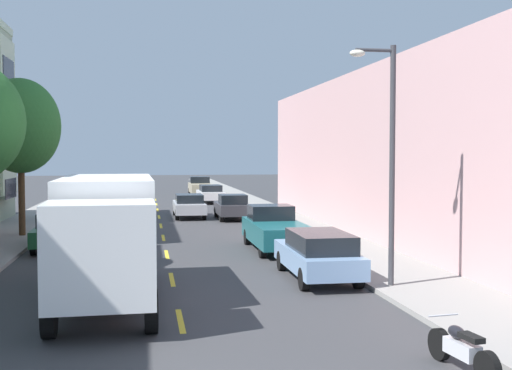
# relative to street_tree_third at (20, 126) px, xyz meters

# --- Properties ---
(ground_plane) EXTENTS (160.00, 160.00, 0.00)m
(ground_plane) POSITION_rel_street_tree_third_xyz_m (6.40, 7.03, -5.14)
(ground_plane) COLOR #38383A
(sidewalk_left) EXTENTS (3.20, 120.00, 0.14)m
(sidewalk_left) POSITION_rel_street_tree_third_xyz_m (-0.70, 5.03, -5.07)
(sidewalk_left) COLOR gray
(sidewalk_left) RESTS_ON ground_plane
(sidewalk_right) EXTENTS (3.20, 120.00, 0.14)m
(sidewalk_right) POSITION_rel_street_tree_third_xyz_m (13.50, 5.03, -5.07)
(sidewalk_right) COLOR gray
(sidewalk_right) RESTS_ON ground_plane
(lane_centerline_dashes) EXTENTS (0.14, 47.20, 0.01)m
(lane_centerline_dashes) POSITION_rel_street_tree_third_xyz_m (6.40, 1.53, -5.14)
(lane_centerline_dashes) COLOR yellow
(lane_centerline_dashes) RESTS_ON ground_plane
(apartment_block_opposite) EXTENTS (10.00, 36.00, 7.69)m
(apartment_block_opposite) POSITION_rel_street_tree_third_xyz_m (20.10, -2.97, -1.30)
(apartment_block_opposite) COLOR #CC9E9E
(apartment_block_opposite) RESTS_ON ground_plane
(street_tree_third) EXTENTS (3.59, 3.59, 7.19)m
(street_tree_third) POSITION_rel_street_tree_third_xyz_m (0.00, 0.00, 0.00)
(street_tree_third) COLOR #47331E
(street_tree_third) RESTS_ON sidewalk_left
(street_lamp) EXTENTS (1.35, 0.28, 6.78)m
(street_lamp) POSITION_rel_street_tree_third_xyz_m (12.35, -13.58, -1.07)
(street_lamp) COLOR #38383D
(street_lamp) RESTS_ON sidewalk_right
(delivery_box_truck) EXTENTS (2.55, 7.92, 3.24)m
(delivery_box_truck) POSITION_rel_street_tree_third_xyz_m (4.60, -13.68, -3.28)
(delivery_box_truck) COLOR white
(delivery_box_truck) RESTS_ON ground_plane
(parked_sedan_white) EXTENTS (1.89, 4.54, 1.43)m
(parked_sedan_white) POSITION_rel_street_tree_third_xyz_m (10.63, 19.70, -4.39)
(parked_sedan_white) COLOR silver
(parked_sedan_white) RESTS_ON ground_plane
(parked_pickup_champagne) EXTENTS (2.02, 5.31, 1.73)m
(parked_pickup_champagne) POSITION_rel_street_tree_third_xyz_m (10.60, 28.64, -4.32)
(parked_pickup_champagne) COLOR tan
(parked_pickup_champagne) RESTS_ON ground_plane
(parked_wagon_forest) EXTENTS (1.93, 4.74, 1.50)m
(parked_wagon_forest) POSITION_rel_street_tree_third_xyz_m (2.13, -3.56, -4.34)
(parked_wagon_forest) COLOR #194C28
(parked_wagon_forest) RESTS_ON ground_plane
(parked_wagon_sky) EXTENTS (1.86, 4.72, 1.50)m
(parked_wagon_sky) POSITION_rel_street_tree_third_xyz_m (10.85, -11.75, -4.34)
(parked_wagon_sky) COLOR #7A9EC6
(parked_wagon_sky) RESTS_ON ground_plane
(parked_pickup_navy) EXTENTS (2.15, 5.36, 1.73)m
(parked_pickup_navy) POSITION_rel_street_tree_third_xyz_m (2.10, 7.90, -4.32)
(parked_pickup_navy) COLOR navy
(parked_pickup_navy) RESTS_ON ground_plane
(parked_suv_black) EXTENTS (2.08, 4.85, 1.93)m
(parked_suv_black) POSITION_rel_street_tree_third_xyz_m (2.06, 31.87, -4.16)
(parked_suv_black) COLOR black
(parked_suv_black) RESTS_ON ground_plane
(parked_suv_red) EXTENTS (2.07, 4.85, 1.93)m
(parked_suv_red) POSITION_rel_street_tree_third_xyz_m (2.04, 14.65, -4.16)
(parked_suv_red) COLOR #AD1E1E
(parked_suv_red) RESTS_ON ground_plane
(parked_hatchback_charcoal) EXTENTS (1.75, 4.01, 1.50)m
(parked_hatchback_charcoal) POSITION_rel_street_tree_third_xyz_m (10.62, 6.71, -4.39)
(parked_hatchback_charcoal) COLOR #333338
(parked_hatchback_charcoal) RESTS_ON ground_plane
(parked_pickup_teal) EXTENTS (2.01, 5.31, 1.73)m
(parked_pickup_teal) POSITION_rel_street_tree_third_xyz_m (10.78, -5.41, -4.32)
(parked_pickup_teal) COLOR #195B60
(parked_pickup_teal) RESTS_ON ground_plane
(moving_silver_sedan) EXTENTS (1.80, 4.50, 1.43)m
(moving_silver_sedan) POSITION_rel_street_tree_third_xyz_m (8.20, 8.28, -4.39)
(moving_silver_sedan) COLOR #B2B5BA
(moving_silver_sedan) RESTS_ON ground_plane
(parked_motorcycle) EXTENTS (0.62, 2.05, 0.90)m
(parked_motorcycle) POSITION_rel_street_tree_third_xyz_m (11.15, -20.36, -4.73)
(parked_motorcycle) COLOR black
(parked_motorcycle) RESTS_ON ground_plane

